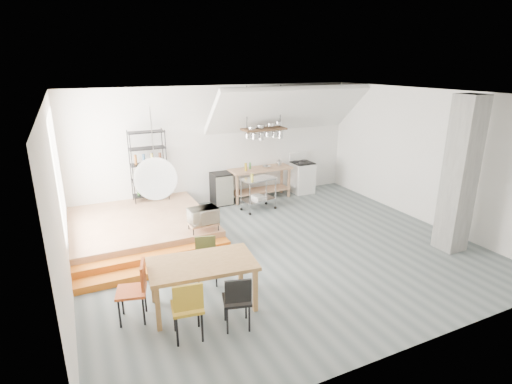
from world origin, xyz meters
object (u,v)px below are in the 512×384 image
stove (302,177)px  dining_table (202,267)px  rolling_cart (258,190)px  mini_fridge (221,189)px

stove → dining_table: bearing=-135.8°
rolling_cart → mini_fridge: mini_fridge is taller
rolling_cart → mini_fridge: 1.14m
stove → dining_table: 6.42m
dining_table → rolling_cart: size_ratio=1.84×
rolling_cart → mini_fridge: size_ratio=1.08×
stove → mini_fridge: 2.58m
dining_table → mini_fridge: bearing=72.2°
stove → dining_table: (-4.59, -4.47, 0.22)m
stove → mini_fridge: size_ratio=1.33×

